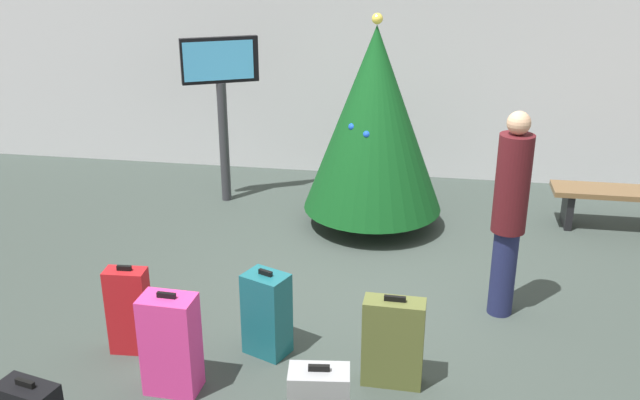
# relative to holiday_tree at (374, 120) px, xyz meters

# --- Properties ---
(ground_plane) EXTENTS (16.00, 16.00, 0.00)m
(ground_plane) POSITION_rel_holiday_tree_xyz_m (0.13, -1.68, -1.27)
(ground_plane) COLOR #38423D
(back_wall) EXTENTS (16.00, 0.20, 3.04)m
(back_wall) POSITION_rel_holiday_tree_xyz_m (0.13, 1.88, 0.25)
(back_wall) COLOR silver
(back_wall) RESTS_ON ground_plane
(holiday_tree) EXTENTS (1.58, 1.58, 2.43)m
(holiday_tree) POSITION_rel_holiday_tree_xyz_m (0.00, 0.00, 0.00)
(holiday_tree) COLOR #4C3319
(holiday_tree) RESTS_ON ground_plane
(flight_info_kiosk) EXTENTS (0.87, 0.48, 2.05)m
(flight_info_kiosk) POSITION_rel_holiday_tree_xyz_m (-1.91, 0.49, 0.18)
(flight_info_kiosk) COLOR #333338
(flight_info_kiosk) RESTS_ON ground_plane
(waiting_bench) EXTENTS (1.60, 0.44, 0.48)m
(waiting_bench) POSITION_rel_holiday_tree_xyz_m (2.85, 0.35, -0.90)
(waiting_bench) COLOR brown
(waiting_bench) RESTS_ON ground_plane
(traveller_0) EXTENTS (0.39, 0.39, 1.88)m
(traveller_0) POSITION_rel_holiday_tree_xyz_m (1.34, -1.81, -0.26)
(traveller_0) COLOR #1E234C
(traveller_0) RESTS_ON ground_plane
(suitcase_1) EXTENTS (0.34, 0.20, 0.78)m
(suitcase_1) POSITION_rel_holiday_tree_xyz_m (-1.71, -2.94, -0.89)
(suitcase_1) COLOR #B2191E
(suitcase_1) RESTS_ON ground_plane
(suitcase_2) EXTENTS (0.41, 0.28, 0.83)m
(suitcase_2) POSITION_rel_holiday_tree_xyz_m (-1.18, -3.39, -0.87)
(suitcase_2) COLOR #E5388C
(suitcase_2) RESTS_ON ground_plane
(suitcase_6) EXTENTS (0.47, 0.21, 0.75)m
(suitcase_6) POSITION_rel_holiday_tree_xyz_m (0.45, -3.03, -0.91)
(suitcase_6) COLOR #59602D
(suitcase_6) RESTS_ON ground_plane
(suitcase_7) EXTENTS (0.42, 0.37, 0.75)m
(suitcase_7) POSITION_rel_holiday_tree_xyz_m (-0.59, -2.78, -0.91)
(suitcase_7) COLOR #19606B
(suitcase_7) RESTS_ON ground_plane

